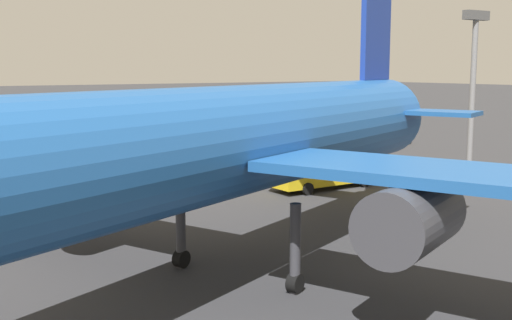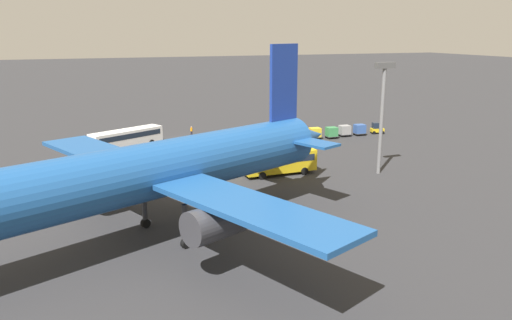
% 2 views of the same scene
% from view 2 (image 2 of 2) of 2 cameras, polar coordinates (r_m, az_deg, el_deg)
% --- Properties ---
extents(ground_plane, '(600.00, 600.00, 0.00)m').
position_cam_2_polar(ground_plane, '(91.33, -8.31, 2.42)').
color(ground_plane, '#2D2D30').
extents(airplane, '(47.28, 40.95, 17.55)m').
position_cam_2_polar(airplane, '(45.47, -12.28, -1.45)').
color(airplane, '#1E5193').
rests_on(airplane, ground).
extents(shuttle_bus_near, '(12.56, 8.28, 3.07)m').
position_cam_2_polar(shuttle_bus_near, '(85.50, -14.57, 2.55)').
color(shuttle_bus_near, white).
rests_on(shuttle_bus_near, ground).
extents(shuttle_bus_far, '(10.07, 3.47, 3.25)m').
position_cam_2_polar(shuttle_bus_far, '(67.43, 2.68, -0.04)').
color(shuttle_bus_far, gold).
rests_on(shuttle_bus_far, ground).
extents(baggage_tug, '(2.64, 2.12, 2.10)m').
position_cam_2_polar(baggage_tug, '(97.66, 13.61, 3.51)').
color(baggage_tug, gold).
rests_on(baggage_tug, ground).
extents(worker_person, '(0.38, 0.38, 1.74)m').
position_cam_2_polar(worker_person, '(93.68, -7.39, 3.30)').
color(worker_person, '#1E1E2D').
rests_on(worker_person, ground).
extents(cargo_cart_blue, '(2.03, 1.72, 2.06)m').
position_cam_2_polar(cargo_cart_blue, '(95.10, 11.75, 3.48)').
color(cargo_cart_blue, '#38383D').
rests_on(cargo_cart_blue, ground).
extents(cargo_cart_grey, '(2.03, 1.72, 2.06)m').
position_cam_2_polar(cargo_cart_grey, '(93.60, 10.09, 3.39)').
color(cargo_cart_grey, '#38383D').
rests_on(cargo_cart_grey, ground).
extents(cargo_cart_green, '(2.03, 1.72, 2.06)m').
position_cam_2_polar(cargo_cart_green, '(91.41, 8.64, 3.19)').
color(cargo_cart_green, '#38383D').
rests_on(cargo_cart_green, ground).
extents(cargo_cart_yellow, '(2.03, 1.72, 2.06)m').
position_cam_2_polar(cargo_cart_yellow, '(90.39, 6.75, 3.12)').
color(cargo_cart_yellow, '#38383D').
rests_on(cargo_cart_yellow, ground).
extents(cargo_cart_red, '(2.03, 1.72, 2.06)m').
position_cam_2_polar(cargo_cart_red, '(88.88, 5.00, 2.97)').
color(cargo_cart_red, '#38383D').
rests_on(cargo_cart_red, ground).
extents(light_pole, '(2.80, 0.70, 14.97)m').
position_cam_2_polar(light_pole, '(68.43, 14.26, 6.10)').
color(light_pole, slate).
rests_on(light_pole, ground).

